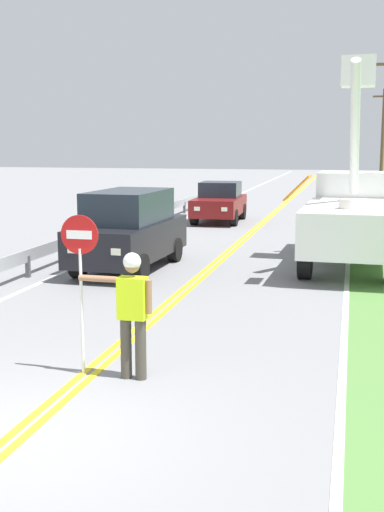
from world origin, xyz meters
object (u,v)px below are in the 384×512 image
(utility_bucket_truck, at_px, (353,213))
(oncoming_suv_nearest, at_px, (129,230))
(oncoming_sedan_second, at_px, (219,202))
(stop_sign_paddle, at_px, (80,259))
(flagger_worker, at_px, (132,307))
(utility_pole_far, at_px, (383,135))

(utility_bucket_truck, xyz_separation_m, oncoming_suv_nearest, (-5.76, -2.30, -0.36))
(utility_bucket_truck, relative_size, oncoming_sedan_second, 1.65)
(stop_sign_paddle, xyz_separation_m, oncoming_suv_nearest, (-2.00, 7.94, -0.65))
(stop_sign_paddle, height_order, oncoming_suv_nearest, stop_sign_paddle)
(oncoming_suv_nearest, height_order, oncoming_sedan_second, oncoming_suv_nearest)
(oncoming_sedan_second, bearing_deg, oncoming_suv_nearest, -91.13)
(flagger_worker, xyz_separation_m, oncoming_suv_nearest, (-2.77, 7.95, 0.01))
(stop_sign_paddle, distance_m, oncoming_suv_nearest, 8.21)
(utility_pole_far, bearing_deg, stop_sign_paddle, -97.21)
(flagger_worker, height_order, utility_bucket_truck, utility_bucket_truck)
(stop_sign_paddle, xyz_separation_m, utility_pole_far, (5.94, 46.95, 2.26))
(stop_sign_paddle, distance_m, oncoming_sedan_second, 19.26)
(utility_bucket_truck, bearing_deg, stop_sign_paddle, -110.16)
(utility_bucket_truck, distance_m, oncoming_suv_nearest, 6.21)
(flagger_worker, bearing_deg, utility_bucket_truck, 73.74)
(stop_sign_paddle, distance_m, utility_bucket_truck, 10.91)
(oncoming_sedan_second, bearing_deg, utility_pole_far, 74.49)
(oncoming_suv_nearest, bearing_deg, utility_pole_far, 78.50)
(oncoming_sedan_second, bearing_deg, stop_sign_paddle, -84.70)
(flagger_worker, distance_m, utility_bucket_truck, 10.69)
(stop_sign_paddle, xyz_separation_m, oncoming_sedan_second, (-1.78, 19.16, -0.88))
(flagger_worker, relative_size, stop_sign_paddle, 0.78)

